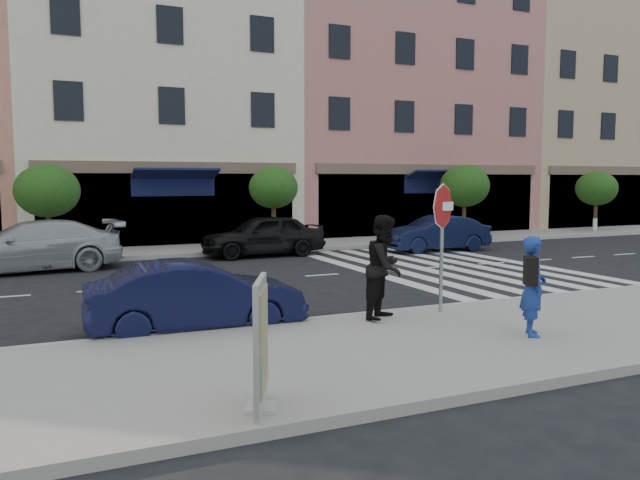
{
  "coord_description": "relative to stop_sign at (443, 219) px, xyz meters",
  "views": [
    {
      "loc": [
        -5.16,
        -11.95,
        2.73
      ],
      "look_at": [
        0.31,
        0.35,
        1.4
      ],
      "focal_mm": 35.0,
      "sensor_mm": 36.0,
      "label": 1
    }
  ],
  "objects": [
    {
      "name": "ground",
      "position": [
        -1.83,
        2.03,
        -1.96
      ],
      "size": [
        120.0,
        120.0,
        0.0
      ],
      "primitive_type": "plane",
      "color": "black",
      "rests_on": "ground"
    },
    {
      "name": "sidewalk_near",
      "position": [
        -1.83,
        -1.72,
        -1.89
      ],
      "size": [
        60.0,
        4.5,
        0.15
      ],
      "primitive_type": "cube",
      "color": "gray",
      "rests_on": "ground"
    },
    {
      "name": "sidewalk_far",
      "position": [
        -1.83,
        13.03,
        -1.89
      ],
      "size": [
        60.0,
        3.0,
        0.15
      ],
      "primitive_type": "cube",
      "color": "gray",
      "rests_on": "ground"
    },
    {
      "name": "building_centre",
      "position": [
        -2.33,
        19.03,
        3.54
      ],
      "size": [
        11.0,
        9.0,
        11.0
      ],
      "primitive_type": "cube",
      "color": "beige",
      "rests_on": "ground"
    },
    {
      "name": "building_east_mid",
      "position": [
        9.67,
        19.03,
        4.54
      ],
      "size": [
        13.0,
        9.0,
        13.0
      ],
      "primitive_type": "cube",
      "color": "#BC7370",
      "rests_on": "ground"
    },
    {
      "name": "building_east_far",
      "position": [
        22.17,
        19.03,
        4.04
      ],
      "size": [
        12.0,
        9.0,
        12.0
      ],
      "primitive_type": "cube",
      "color": "tan",
      "rests_on": "ground"
    },
    {
      "name": "street_tree_wb",
      "position": [
        -6.83,
        12.83,
        0.34
      ],
      "size": [
        2.1,
        2.1,
        3.06
      ],
      "color": "#473323",
      "rests_on": "sidewalk_far"
    },
    {
      "name": "street_tree_c",
      "position": [
        1.17,
        12.83,
        0.39
      ],
      "size": [
        1.9,
        1.9,
        3.04
      ],
      "color": "#473323",
      "rests_on": "sidewalk_far"
    },
    {
      "name": "street_tree_ea",
      "position": [
        10.17,
        12.83,
        0.43
      ],
      "size": [
        2.2,
        2.2,
        3.19
      ],
      "color": "#473323",
      "rests_on": "sidewalk_far"
    },
    {
      "name": "street_tree_eb",
      "position": [
        18.17,
        12.83,
        0.26
      ],
      "size": [
        2.0,
        2.0,
        2.94
      ],
      "color": "#473323",
      "rests_on": "sidewalk_far"
    },
    {
      "name": "stop_sign",
      "position": [
        0.0,
        0.0,
        0.0
      ],
      "size": [
        0.87,
        0.18,
        2.49
      ],
      "rotation": [
        0.0,
        0.0,
        0.17
      ],
      "color": "gray",
      "rests_on": "sidewalk_near"
    },
    {
      "name": "photographer",
      "position": [
        0.31,
        -2.13,
        -0.99
      ],
      "size": [
        0.65,
        0.72,
        1.65
      ],
      "primitive_type": "imported",
      "rotation": [
        0.0,
        0.0,
        1.02
      ],
      "color": "navy",
      "rests_on": "sidewalk_near"
    },
    {
      "name": "walker",
      "position": [
        -1.27,
        -0.03,
        -0.85
      ],
      "size": [
        1.18,
        1.15,
        1.92
      ],
      "primitive_type": "imported",
      "rotation": [
        0.0,
        0.0,
        0.66
      ],
      "color": "black",
      "rests_on": "sidewalk_near"
    },
    {
      "name": "poster_board",
      "position": [
        -4.84,
        -3.48,
        -1.1
      ],
      "size": [
        0.45,
        0.91,
        1.49
      ],
      "rotation": [
        0.0,
        0.0,
        -0.42
      ],
      "color": "beige",
      "rests_on": "sidewalk_near"
    },
    {
      "name": "car_near_mid",
      "position": [
        -4.55,
        1.03,
        -1.33
      ],
      "size": [
        3.86,
        1.43,
        1.26
      ],
      "primitive_type": "imported",
      "rotation": [
        0.0,
        0.0,
        1.55
      ],
      "color": "black",
      "rests_on": "ground"
    },
    {
      "name": "car_far_left",
      "position": [
        -7.38,
        10.12,
        -1.21
      ],
      "size": [
        5.36,
        2.66,
        1.5
      ],
      "primitive_type": "imported",
      "rotation": [
        0.0,
        0.0,
        -1.46
      ],
      "color": "#A8A8AD",
      "rests_on": "ground"
    },
    {
      "name": "car_far_mid",
      "position": [
        0.06,
        10.88,
        -1.23
      ],
      "size": [
        4.37,
        1.85,
        1.48
      ],
      "primitive_type": "imported",
      "rotation": [
        0.0,
        0.0,
        -1.55
      ],
      "color": "black",
      "rests_on": "ground"
    },
    {
      "name": "car_far_right",
      "position": [
        6.5,
        9.63,
        -1.29
      ],
      "size": [
        4.1,
        1.54,
        1.34
      ],
      "primitive_type": "imported",
      "rotation": [
        0.0,
        0.0,
        -1.6
      ],
      "color": "black",
      "rests_on": "ground"
    }
  ]
}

